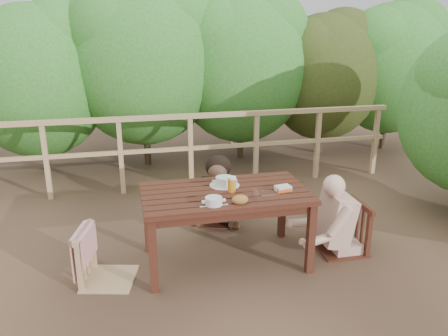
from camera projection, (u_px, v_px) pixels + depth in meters
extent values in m
plane|color=brown|center=(225.00, 260.00, 4.21)|extent=(60.00, 60.00, 0.00)
cube|color=#391911|center=(225.00, 227.00, 4.10)|extent=(1.48, 0.83, 0.68)
cube|color=tan|center=(106.00, 233.00, 3.76)|extent=(0.54, 0.54, 0.90)
cube|color=#391911|center=(220.00, 185.00, 4.90)|extent=(0.55, 0.55, 0.87)
cube|color=#391911|center=(343.00, 207.00, 4.27)|extent=(0.46, 0.46, 0.91)
cube|color=tan|center=(191.00, 152.00, 5.90)|extent=(5.60, 0.10, 1.01)
cylinder|color=white|center=(214.00, 202.00, 3.68)|extent=(0.24, 0.24, 0.08)
cylinder|color=white|center=(225.00, 182.00, 4.13)|extent=(0.28, 0.28, 0.09)
ellipsoid|color=olive|center=(240.00, 200.00, 3.73)|extent=(0.14, 0.11, 0.08)
cylinder|color=gold|center=(232.00, 185.00, 3.97)|extent=(0.08, 0.08, 0.15)
cylinder|color=white|center=(256.00, 195.00, 3.83)|extent=(0.07, 0.07, 0.08)
cube|color=white|center=(283.00, 189.00, 3.99)|extent=(0.15, 0.12, 0.06)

